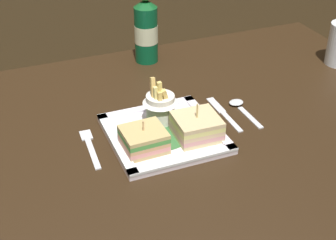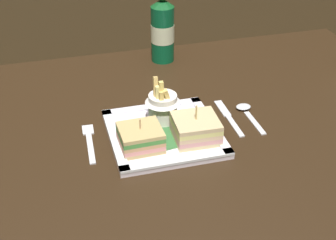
{
  "view_description": "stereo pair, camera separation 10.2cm",
  "coord_description": "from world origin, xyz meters",
  "px_view_note": "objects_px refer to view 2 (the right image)",
  "views": [
    {
      "loc": [
        -0.33,
        -0.8,
        1.32
      ],
      "look_at": [
        -0.01,
        -0.0,
        0.78
      ],
      "focal_mm": 51.87,
      "sensor_mm": 36.0,
      "label": 1
    },
    {
      "loc": [
        -0.24,
        -0.83,
        1.32
      ],
      "look_at": [
        -0.01,
        -0.0,
        0.78
      ],
      "focal_mm": 51.87,
      "sensor_mm": 36.0,
      "label": 2
    }
  ],
  "objects_px": {
    "dining_table": "(172,181)",
    "square_plate": "(164,134)",
    "knife": "(228,116)",
    "spoon": "(246,111)",
    "fork": "(90,141)",
    "beer_bottle": "(163,27)",
    "sandwich_half_right": "(196,129)",
    "sandwich_half_left": "(141,138)",
    "fries_cup": "(163,103)"
  },
  "relations": [
    {
      "from": "dining_table",
      "to": "square_plate",
      "type": "xyz_separation_m",
      "value": [
        -0.02,
        -0.0,
        0.14
      ]
    },
    {
      "from": "knife",
      "to": "spoon",
      "type": "bearing_deg",
      "value": 6.41
    },
    {
      "from": "fork",
      "to": "beer_bottle",
      "type": "bearing_deg",
      "value": 53.95
    },
    {
      "from": "sandwich_half_right",
      "to": "spoon",
      "type": "distance_m",
      "value": 0.17
    },
    {
      "from": "sandwich_half_right",
      "to": "fork",
      "type": "distance_m",
      "value": 0.23
    },
    {
      "from": "fork",
      "to": "knife",
      "type": "xyz_separation_m",
      "value": [
        0.32,
        0.01,
        0.0
      ]
    },
    {
      "from": "dining_table",
      "to": "spoon",
      "type": "bearing_deg",
      "value": 12.72
    },
    {
      "from": "sandwich_half_right",
      "to": "fork",
      "type": "relative_size",
      "value": 0.66
    },
    {
      "from": "dining_table",
      "to": "fork",
      "type": "bearing_deg",
      "value": 172.57
    },
    {
      "from": "sandwich_half_left",
      "to": "square_plate",
      "type": "bearing_deg",
      "value": 32.01
    },
    {
      "from": "sandwich_half_right",
      "to": "fork",
      "type": "height_order",
      "value": "sandwich_half_right"
    },
    {
      "from": "square_plate",
      "to": "fries_cup",
      "type": "bearing_deg",
      "value": 78.1
    },
    {
      "from": "dining_table",
      "to": "sandwich_half_left",
      "type": "distance_m",
      "value": 0.18
    },
    {
      "from": "fries_cup",
      "to": "fork",
      "type": "distance_m",
      "value": 0.18
    },
    {
      "from": "fork",
      "to": "spoon",
      "type": "bearing_deg",
      "value": 3.16
    },
    {
      "from": "knife",
      "to": "fries_cup",
      "type": "bearing_deg",
      "value": 176.86
    },
    {
      "from": "dining_table",
      "to": "beer_bottle",
      "type": "relative_size",
      "value": 5.0
    },
    {
      "from": "knife",
      "to": "sandwich_half_left",
      "type": "bearing_deg",
      "value": -161.09
    },
    {
      "from": "dining_table",
      "to": "spoon",
      "type": "xyz_separation_m",
      "value": [
        0.19,
        0.04,
        0.13
      ]
    },
    {
      "from": "knife",
      "to": "spoon",
      "type": "distance_m",
      "value": 0.05
    },
    {
      "from": "beer_bottle",
      "to": "fries_cup",
      "type": "bearing_deg",
      "value": -104.78
    },
    {
      "from": "sandwich_half_left",
      "to": "fries_cup",
      "type": "xyz_separation_m",
      "value": [
        0.07,
        0.08,
        0.02
      ]
    },
    {
      "from": "sandwich_half_left",
      "to": "sandwich_half_right",
      "type": "bearing_deg",
      "value": 0.0
    },
    {
      "from": "fries_cup",
      "to": "knife",
      "type": "relative_size",
      "value": 0.68
    },
    {
      "from": "dining_table",
      "to": "knife",
      "type": "distance_m",
      "value": 0.2
    },
    {
      "from": "sandwich_half_right",
      "to": "spoon",
      "type": "relative_size",
      "value": 0.75
    },
    {
      "from": "sandwich_half_right",
      "to": "fries_cup",
      "type": "xyz_separation_m",
      "value": [
        -0.05,
        0.08,
        0.02
      ]
    },
    {
      "from": "dining_table",
      "to": "knife",
      "type": "relative_size",
      "value": 8.22
    },
    {
      "from": "sandwich_half_left",
      "to": "fork",
      "type": "height_order",
      "value": "sandwich_half_left"
    },
    {
      "from": "square_plate",
      "to": "fries_cup",
      "type": "distance_m",
      "value": 0.07
    },
    {
      "from": "spoon",
      "to": "fries_cup",
      "type": "bearing_deg",
      "value": 179.13
    },
    {
      "from": "sandwich_half_left",
      "to": "fries_cup",
      "type": "relative_size",
      "value": 0.82
    },
    {
      "from": "fries_cup",
      "to": "beer_bottle",
      "type": "height_order",
      "value": "beer_bottle"
    },
    {
      "from": "sandwich_half_left",
      "to": "sandwich_half_right",
      "type": "distance_m",
      "value": 0.12
    },
    {
      "from": "fork",
      "to": "spoon",
      "type": "distance_m",
      "value": 0.37
    },
    {
      "from": "fork",
      "to": "spoon",
      "type": "xyz_separation_m",
      "value": [
        0.36,
        0.02,
        0.0
      ]
    },
    {
      "from": "square_plate",
      "to": "beer_bottle",
      "type": "height_order",
      "value": "beer_bottle"
    },
    {
      "from": "sandwich_half_right",
      "to": "knife",
      "type": "height_order",
      "value": "sandwich_half_right"
    },
    {
      "from": "dining_table",
      "to": "sandwich_half_left",
      "type": "bearing_deg",
      "value": -153.89
    },
    {
      "from": "dining_table",
      "to": "knife",
      "type": "height_order",
      "value": "knife"
    },
    {
      "from": "square_plate",
      "to": "knife",
      "type": "xyz_separation_m",
      "value": [
        0.16,
        0.04,
        -0.01
      ]
    },
    {
      "from": "beer_bottle",
      "to": "fork",
      "type": "relative_size",
      "value": 1.8
    },
    {
      "from": "square_plate",
      "to": "spoon",
      "type": "xyz_separation_m",
      "value": [
        0.21,
        0.04,
        -0.0
      ]
    },
    {
      "from": "square_plate",
      "to": "fork",
      "type": "height_order",
      "value": "square_plate"
    },
    {
      "from": "dining_table",
      "to": "spoon",
      "type": "relative_size",
      "value": 10.15
    },
    {
      "from": "square_plate",
      "to": "spoon",
      "type": "bearing_deg",
      "value": 11.92
    },
    {
      "from": "fries_cup",
      "to": "fork",
      "type": "height_order",
      "value": "fries_cup"
    },
    {
      "from": "sandwich_half_right",
      "to": "fries_cup",
      "type": "height_order",
      "value": "fries_cup"
    },
    {
      "from": "dining_table",
      "to": "sandwich_half_left",
      "type": "relative_size",
      "value": 14.79
    },
    {
      "from": "dining_table",
      "to": "spoon",
      "type": "distance_m",
      "value": 0.24
    }
  ]
}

